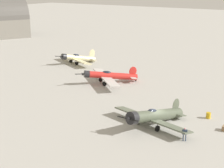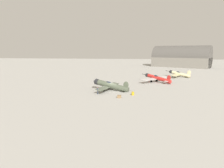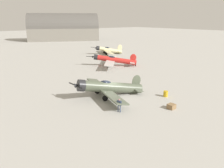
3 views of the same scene
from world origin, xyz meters
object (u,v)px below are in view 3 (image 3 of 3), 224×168
Objects in this scene: airplane_far_line at (108,50)px; ground_crew_mechanic at (119,104)px; airplane_mid_apron at (113,60)px; equipment_crate at (171,106)px; fuel_drum at (166,94)px; airplane_foreground at (109,87)px.

airplane_far_line is 7.03× the size of ground_crew_mechanic.
airplane_mid_apron reaches higher than equipment_crate.
ground_crew_mechanic is 8.89m from fuel_drum.
airplane_mid_apron is 27.02m from ground_crew_mechanic.
ground_crew_mechanic is 2.02× the size of fuel_drum.
equipment_crate is at bearing 88.35° from airplane_far_line.
equipment_crate is 1.12× the size of fuel_drum.
airplane_foreground reaches higher than airplane_mid_apron.
airplane_mid_apron is 18.39m from airplane_far_line.
equipment_crate is (3.33, 5.85, -0.72)m from ground_crew_mechanic.
airplane_foreground is at bearing -129.38° from fuel_drum.
airplane_mid_apron is at bearing 32.34° from ground_crew_mechanic.
airplane_far_line is (-15.42, 10.01, -0.17)m from airplane_mid_apron.
airplane_far_line reaches higher than fuel_drum.
fuel_drum is (0.00, 8.87, -0.61)m from ground_crew_mechanic.
airplane_foreground is 39.68m from airplane_far_line.
airplane_far_line is at bearing 154.93° from fuel_drum.
airplane_mid_apron is at bearing 157.48° from equipment_crate.
airplane_mid_apron is at bearing 82.13° from airplane_far_line.
airplane_far_line is 45.38m from ground_crew_mechanic.
fuel_drum is at bearing -20.86° from ground_crew_mechanic.
airplane_far_line is 12.68× the size of equipment_crate.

